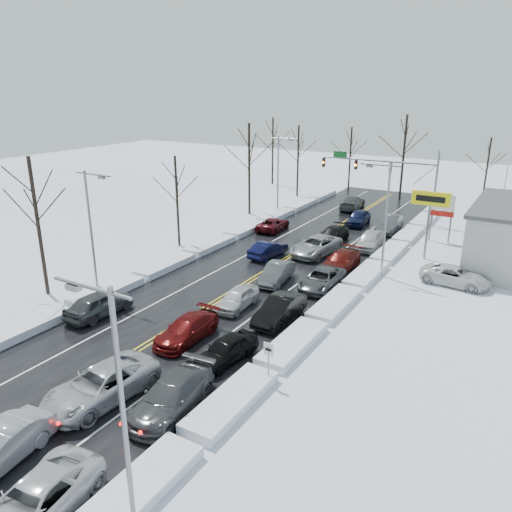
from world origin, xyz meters
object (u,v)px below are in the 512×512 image
Objects in this scene: traffic_signal_mast at (390,171)px; flagpole at (509,173)px; oncoming_car_0 at (268,257)px; tires_plus_sign at (430,203)px.

flagpole is at bearing 9.73° from traffic_signal_mast.
flagpole is 2.31× the size of oncoming_car_0.
traffic_signal_mast is 13.92m from tires_plus_sign.
flagpole reaches higher than tires_plus_sign.
tires_plus_sign is 0.60× the size of flagpole.
traffic_signal_mast is 2.21× the size of tires_plus_sign.
traffic_signal_mast is at bearing -170.27° from flagpole.
flagpole is at bearing -122.15° from oncoming_car_0.
tires_plus_sign is at bearing -108.44° from flagpole.
traffic_signal_mast reaches higher than oncoming_car_0.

